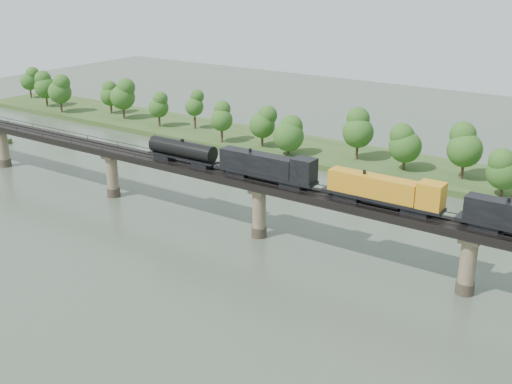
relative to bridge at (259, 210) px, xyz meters
The scene contains 6 objects.
ground 30.49m from the bridge, 90.00° to the right, with size 400.00×400.00×0.00m, color #384637.
far_bank 55.20m from the bridge, 90.00° to the left, with size 300.00×24.00×1.60m, color #2D471C.
bridge is the anchor object (origin of this frame).
bridge_superstructure 6.33m from the bridge, 90.00° to the left, with size 220.00×4.90×0.75m.
far_treeline 51.30m from the bridge, 99.23° to the left, with size 289.06×17.54×13.60m.
freight_train 19.25m from the bridge, ahead, with size 85.81×3.34×5.91m.
Camera 1 is at (64.28, -64.40, 50.22)m, focal length 45.00 mm.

